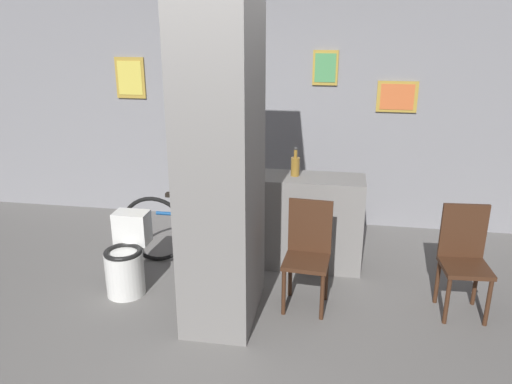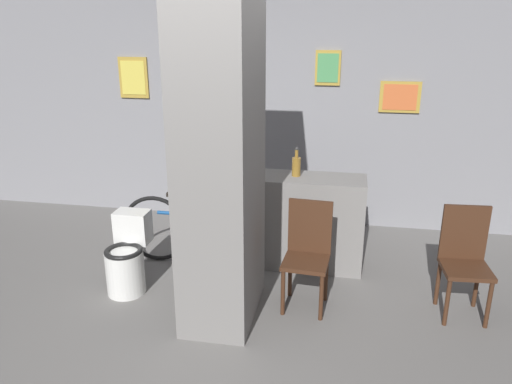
{
  "view_description": "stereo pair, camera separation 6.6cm",
  "coord_description": "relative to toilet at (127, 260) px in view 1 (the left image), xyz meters",
  "views": [
    {
      "loc": [
        0.88,
        -3.14,
        2.35
      ],
      "look_at": [
        0.21,
        0.86,
        0.95
      ],
      "focal_mm": 35.0,
      "sensor_mm": 36.0,
      "label": 1
    },
    {
      "loc": [
        0.94,
        -3.13,
        2.35
      ],
      "look_at": [
        0.21,
        0.86,
        0.95
      ],
      "focal_mm": 35.0,
      "sensor_mm": 36.0,
      "label": 2
    }
  ],
  "objects": [
    {
      "name": "counter_shelf",
      "position": [
        1.55,
        0.79,
        0.16
      ],
      "size": [
        1.12,
        0.44,
        0.93
      ],
      "color": "gray",
      "rests_on": "ground_plane"
    },
    {
      "name": "chair_by_doorway",
      "position": [
        2.9,
        0.16,
        0.19
      ],
      "size": [
        0.4,
        0.4,
        0.92
      ],
      "rotation": [
        0.0,
        0.0,
        0.07
      ],
      "color": "#422616",
      "rests_on": "ground_plane"
    },
    {
      "name": "ground_plane",
      "position": [
        0.94,
        -0.66,
        -0.31
      ],
      "size": [
        14.0,
        14.0,
        0.0
      ],
      "primitive_type": "plane",
      "color": "slate"
    },
    {
      "name": "wall_back",
      "position": [
        0.94,
        1.97,
        1.0
      ],
      "size": [
        8.0,
        0.09,
        2.6
      ],
      "color": "gray",
      "rests_on": "ground_plane"
    },
    {
      "name": "toilet",
      "position": [
        0.0,
        0.0,
        0.0
      ],
      "size": [
        0.34,
        0.5,
        0.7
      ],
      "color": "white",
      "rests_on": "ground_plane"
    },
    {
      "name": "pillar_center",
      "position": [
        0.95,
        -0.2,
        0.99
      ],
      "size": [
        0.57,
        0.91,
        2.6
      ],
      "color": "gray",
      "rests_on": "ground_plane"
    },
    {
      "name": "chair_near_pillar",
      "position": [
        1.62,
        0.06,
        0.19
      ],
      "size": [
        0.4,
        0.4,
        0.92
      ],
      "rotation": [
        0.0,
        0.0,
        -0.07
      ],
      "color": "#422616",
      "rests_on": "ground_plane"
    },
    {
      "name": "bottle_tall",
      "position": [
        1.43,
        0.81,
        0.72
      ],
      "size": [
        0.08,
        0.08,
        0.29
      ],
      "color": "olive",
      "rests_on": "counter_shelf"
    },
    {
      "name": "bicycle",
      "position": [
        0.5,
        0.6,
        0.06
      ],
      "size": [
        1.61,
        0.42,
        0.75
      ],
      "color": "black",
      "rests_on": "ground_plane"
    }
  ]
}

